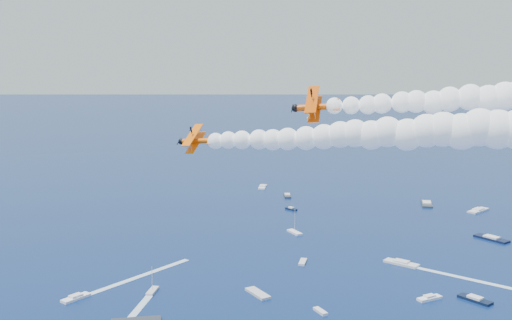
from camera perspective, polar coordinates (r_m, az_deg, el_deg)
The scene contains 6 objects.
biplane_lead at distance 105.48m, azimuth 5.40°, elevation 4.71°, with size 7.94×8.91×5.37m, color #D74B04, non-canonical shape.
biplane_trail at distance 107.35m, azimuth -5.29°, elevation 1.69°, with size 6.38×7.16×4.31m, color #FF6305, non-canonical shape.
smoke_trail_lead at distance 106.28m, azimuth 20.52°, elevation 5.32°, with size 51.83×24.88×10.31m, color white, non-canonical shape.
smoke_trail_trail at distance 99.96m, azimuth 9.56°, elevation 2.23°, with size 53.56×19.94×10.31m, color white, non-canonical shape.
spectator_boats at distance 207.59m, azimuth 16.42°, elevation -8.99°, with size 237.34×172.24×0.70m.
boat_wakes at distance 179.36m, azimuth -0.13°, elevation -11.68°, with size 106.29×98.15×0.04m.
Camera 1 is at (56.28, -74.84, 64.97)m, focal length 45.01 mm.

